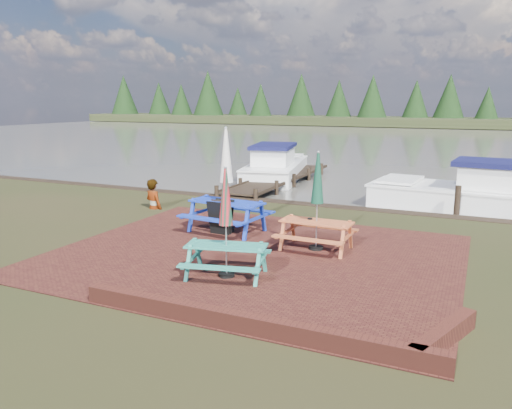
{
  "coord_description": "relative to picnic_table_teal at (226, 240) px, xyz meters",
  "views": [
    {
      "loc": [
        4.58,
        -8.99,
        3.5
      ],
      "look_at": [
        -0.35,
        1.87,
        1.0
      ],
      "focal_mm": 35.0,
      "sensor_mm": 36.0,
      "label": 1
    }
  ],
  "objects": [
    {
      "name": "person",
      "position": [
        -5.23,
        4.79,
        0.19
      ],
      "size": [
        0.82,
        0.67,
        1.94
      ],
      "primitive_type": "imported",
      "rotation": [
        0.0,
        0.0,
        2.81
      ],
      "color": "gray",
      "rests_on": "ground"
    },
    {
      "name": "picnic_table_red",
      "position": [
        1.07,
        2.53,
        0.04
      ],
      "size": [
        1.7,
        1.52,
        2.34
      ],
      "rotation": [
        0.0,
        0.0,
        -0.01
      ],
      "color": "#BC5930",
      "rests_on": "ground"
    },
    {
      "name": "paving",
      "position": [
        -0.09,
        1.55,
        -0.77
      ],
      "size": [
        9.0,
        7.5,
        0.02
      ],
      "primitive_type": "cube",
      "color": "#3A1612",
      "rests_on": "ground"
    },
    {
      "name": "far_treeline",
      "position": [
        -0.09,
        66.55,
        2.5
      ],
      "size": [
        120.0,
        10.0,
        8.1
      ],
      "color": "black",
      "rests_on": "ground"
    },
    {
      "name": "ground",
      "position": [
        -0.09,
        0.55,
        -0.78
      ],
      "size": [
        120.0,
        120.0,
        0.0
      ],
      "primitive_type": "plane",
      "color": "black",
      "rests_on": "ground"
    },
    {
      "name": "picnic_table_teal",
      "position": [
        0.0,
        0.0,
        0.0
      ],
      "size": [
        1.89,
        1.76,
        2.23
      ],
      "rotation": [
        0.0,
        0.0,
        0.24
      ],
      "color": "#288372",
      "rests_on": "ground"
    },
    {
      "name": "water",
      "position": [
        -0.09,
        37.55,
        -0.78
      ],
      "size": [
        120.0,
        60.0,
        0.02
      ],
      "primitive_type": "cube",
      "color": "#48453E",
      "rests_on": "ground"
    },
    {
      "name": "picnic_table_blue",
      "position": [
        -1.63,
        3.13,
        0.2
      ],
      "size": [
        2.19,
        1.99,
        2.8
      ],
      "rotation": [
        0.0,
        0.0,
        -0.11
      ],
      "color": "#1632AA",
      "rests_on": "ground"
    },
    {
      "name": "jetty",
      "position": [
        -3.59,
        11.83,
        -0.67
      ],
      "size": [
        1.76,
        9.08,
        1.0
      ],
      "color": "black",
      "rests_on": "ground"
    },
    {
      "name": "boat_near",
      "position": [
        4.68,
        9.53,
        -0.4
      ],
      "size": [
        7.33,
        3.17,
        1.93
      ],
      "rotation": [
        0.0,
        0.0,
        1.47
      ],
      "color": "white",
      "rests_on": "ground"
    },
    {
      "name": "chalkboard",
      "position": [
        -1.67,
        2.85,
        -0.31
      ],
      "size": [
        0.58,
        0.56,
        0.92
      ],
      "rotation": [
        0.0,
        0.0,
        -0.05
      ],
      "color": "black",
      "rests_on": "ground"
    },
    {
      "name": "boat_jetty",
      "position": [
        -4.37,
        13.31,
        -0.41
      ],
      "size": [
        3.52,
        6.81,
        1.88
      ],
      "rotation": [
        0.0,
        0.0,
        0.21
      ],
      "color": "white",
      "rests_on": "ground"
    },
    {
      "name": "brick_wall",
      "position": [
        2.05,
        -1.86,
        -0.63
      ],
      "size": [
        6.21,
        1.79,
        0.3
      ],
      "color": "#4C1E16",
      "rests_on": "ground"
    }
  ]
}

